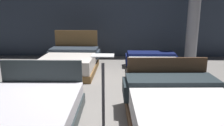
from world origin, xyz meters
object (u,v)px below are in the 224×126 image
bed_1 (182,113)px  bed_2 (71,62)px  support_pillar (194,9)px  price_sign (103,109)px  bed_0 (23,115)px  bed_3 (154,66)px

bed_1 → bed_2: bearing=124.4°
support_pillar → price_sign: bearing=-118.7°
bed_0 → price_sign: price_sign is taller
bed_2 → price_sign: bearing=-70.2°
bed_3 → price_sign: (-1.18, -3.40, 0.28)m
bed_1 → bed_3: 3.09m
bed_0 → price_sign: bearing=-15.2°
bed_3 → support_pillar: 2.50m
bed_2 → price_sign: size_ratio=1.65×
price_sign → support_pillar: support_pillar is taller
price_sign → support_pillar: 5.57m
bed_0 → bed_2: size_ratio=1.02×
price_sign → bed_2: bearing=109.0°
bed_1 → support_pillar: 4.90m
bed_0 → bed_3: (2.41, 3.09, -0.02)m
bed_0 → price_sign: (1.23, -0.31, 0.26)m
bed_1 → price_sign: bearing=-167.0°
price_sign → support_pillar: (2.60, 4.75, 1.27)m
bed_1 → bed_3: bearing=86.7°
support_pillar → bed_0: bearing=-130.8°
bed_3 → support_pillar: (1.42, 1.35, 1.55)m
bed_2 → support_pillar: support_pillar is taller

